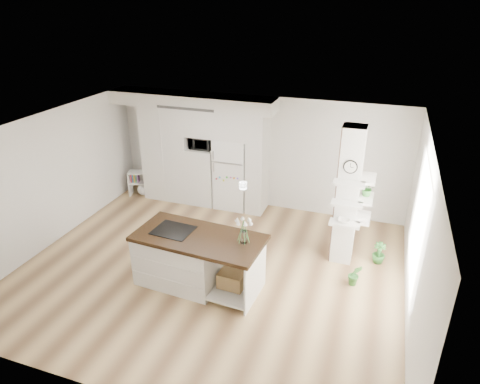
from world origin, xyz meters
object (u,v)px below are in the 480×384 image
(kitchen_island, at_px, (187,257))
(floor_plant_a, at_px, (355,275))
(bookshelf, at_px, (141,185))
(refrigerator, at_px, (232,173))

(kitchen_island, distance_m, floor_plant_a, 3.01)
(kitchen_island, distance_m, bookshelf, 4.05)
(bookshelf, xyz_separation_m, floor_plant_a, (5.61, -2.10, -0.07))
(refrigerator, relative_size, bookshelf, 2.69)
(kitchen_island, xyz_separation_m, bookshelf, (-2.74, 2.98, -0.23))
(kitchen_island, relative_size, bookshelf, 3.54)
(refrigerator, xyz_separation_m, bookshelf, (-2.45, -0.18, -0.59))
(kitchen_island, height_order, floor_plant_a, kitchen_island)
(bookshelf, bearing_deg, kitchen_island, -63.33)
(refrigerator, distance_m, floor_plant_a, 3.95)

